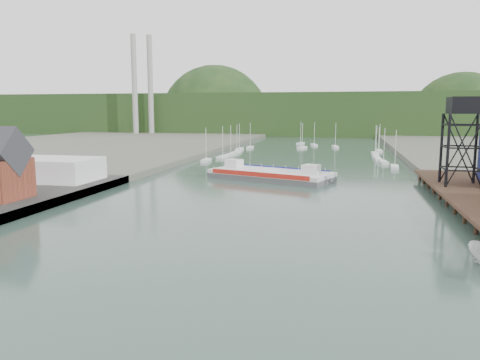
% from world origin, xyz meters
% --- Properties ---
extents(ground, '(600.00, 600.00, 0.00)m').
position_xyz_m(ground, '(0.00, 0.00, 0.00)').
color(ground, '#2E473E').
rests_on(ground, ground).
extents(white_shed, '(18.00, 12.00, 4.50)m').
position_xyz_m(white_shed, '(-44.00, 50.00, 3.85)').
color(white_shed, silver).
rests_on(white_shed, west_quay).
extents(lift_tower, '(6.50, 6.50, 16.00)m').
position_xyz_m(lift_tower, '(35.00, 58.00, 15.65)').
color(lift_tower, black).
rests_on(lift_tower, east_pier).
extents(marina_sailboats, '(57.71, 92.65, 0.90)m').
position_xyz_m(marina_sailboats, '(0.08, 138.46, 0.35)').
color(marina_sailboats, silver).
rests_on(marina_sailboats, ground).
extents(smokestacks, '(11.20, 8.20, 60.00)m').
position_xyz_m(smokestacks, '(-106.00, 232.50, 30.00)').
color(smokestacks, gray).
rests_on(smokestacks, ground).
extents(distant_hills, '(500.00, 120.00, 80.00)m').
position_xyz_m(distant_hills, '(-3.98, 301.35, 10.38)').
color(distant_hills, black).
rests_on(distant_hills, ground).
extents(chain_ferry, '(30.03, 20.00, 4.02)m').
position_xyz_m(chain_ferry, '(-2.34, 71.63, 1.15)').
color(chain_ferry, '#4E4E51').
rests_on(chain_ferry, ground).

